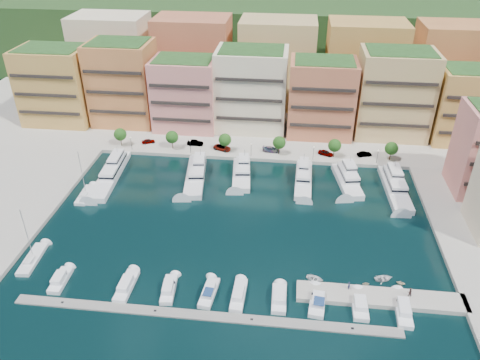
# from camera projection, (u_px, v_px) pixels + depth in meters

# --- Properties ---
(ground) EXTENTS (400.00, 400.00, 0.00)m
(ground) POSITION_uv_depth(u_px,v_px,m) (238.00, 221.00, 111.10)
(ground) COLOR black
(ground) RESTS_ON ground
(north_quay) EXTENTS (220.00, 64.00, 2.00)m
(north_quay) POSITION_uv_depth(u_px,v_px,m) (259.00, 118.00, 163.84)
(north_quay) COLOR #9E998E
(north_quay) RESTS_ON ground
(hillside) EXTENTS (240.00, 40.00, 58.00)m
(hillside) POSITION_uv_depth(u_px,v_px,m) (268.00, 74.00, 204.68)
(hillside) COLOR #1A3C18
(hillside) RESTS_ON ground
(south_pontoon) EXTENTS (72.00, 2.20, 0.35)m
(south_pontoon) POSITION_uv_depth(u_px,v_px,m) (203.00, 316.00, 85.87)
(south_pontoon) COLOR gray
(south_pontoon) RESTS_ON ground
(finger_pier) EXTENTS (32.00, 5.00, 2.00)m
(finger_pier) POSITION_uv_depth(u_px,v_px,m) (380.00, 300.00, 89.41)
(finger_pier) COLOR #9E998E
(finger_pier) RESTS_ON ground
(apartment_0) EXTENTS (22.00, 16.50, 24.80)m
(apartment_0) POSITION_uv_depth(u_px,v_px,m) (57.00, 85.00, 153.28)
(apartment_0) COLOR tan
(apartment_0) RESTS_ON north_quay
(apartment_1) EXTENTS (20.00, 16.50, 26.80)m
(apartment_1) POSITION_uv_depth(u_px,v_px,m) (123.00, 83.00, 152.29)
(apartment_1) COLOR #D78647
(apartment_1) RESTS_ON north_quay
(apartment_2) EXTENTS (20.00, 15.50, 22.80)m
(apartment_2) POSITION_uv_depth(u_px,v_px,m) (186.00, 94.00, 149.54)
(apartment_2) COLOR #DD877B
(apartment_2) RESTS_ON north_quay
(apartment_3) EXTENTS (22.00, 16.50, 25.80)m
(apartment_3) POSITION_uv_depth(u_px,v_px,m) (251.00, 90.00, 148.40)
(apartment_3) COLOR #F4E8BD
(apartment_3) RESTS_ON north_quay
(apartment_4) EXTENTS (20.00, 15.50, 23.80)m
(apartment_4) POSITION_uv_depth(u_px,v_px,m) (321.00, 98.00, 145.04)
(apartment_4) COLOR #CB734C
(apartment_4) RESTS_ON north_quay
(apartment_5) EXTENTS (22.00, 16.50, 26.80)m
(apartment_5) POSITION_uv_depth(u_px,v_px,m) (394.00, 94.00, 143.79)
(apartment_5) COLOR tan
(apartment_5) RESTS_ON north_quay
(apartment_6) EXTENTS (20.00, 15.50, 22.80)m
(apartment_6) POSITION_uv_depth(u_px,v_px,m) (468.00, 105.00, 140.95)
(apartment_6) COLOR tan
(apartment_6) RESTS_ON north_quay
(backblock_0) EXTENTS (26.00, 18.00, 30.00)m
(backblock_0) POSITION_uv_depth(u_px,v_px,m) (113.00, 57.00, 171.23)
(backblock_0) COLOR #F4E8BD
(backblock_0) RESTS_ON north_quay
(backblock_1) EXTENTS (26.00, 18.00, 30.00)m
(backblock_1) POSITION_uv_depth(u_px,v_px,m) (194.00, 60.00, 168.26)
(backblock_1) COLOR #CB734C
(backblock_1) RESTS_ON north_quay
(backblock_2) EXTENTS (26.00, 18.00, 30.00)m
(backblock_2) POSITION_uv_depth(u_px,v_px,m) (277.00, 63.00, 165.30)
(backblock_2) COLOR tan
(backblock_2) RESTS_ON north_quay
(backblock_3) EXTENTS (26.00, 18.00, 30.00)m
(backblock_3) POSITION_uv_depth(u_px,v_px,m) (363.00, 66.00, 162.33)
(backblock_3) COLOR tan
(backblock_3) RESTS_ON north_quay
(backblock_4) EXTENTS (26.00, 18.00, 30.00)m
(backblock_4) POSITION_uv_depth(u_px,v_px,m) (453.00, 69.00, 159.37)
(backblock_4) COLOR #D78647
(backblock_4) RESTS_ON north_quay
(tree_0) EXTENTS (3.80, 3.80, 5.65)m
(tree_0) POSITION_uv_depth(u_px,v_px,m) (120.00, 134.00, 141.10)
(tree_0) COLOR #473323
(tree_0) RESTS_ON north_quay
(tree_1) EXTENTS (3.80, 3.80, 5.65)m
(tree_1) POSITION_uv_depth(u_px,v_px,m) (172.00, 137.00, 139.52)
(tree_1) COLOR #473323
(tree_1) RESTS_ON north_quay
(tree_2) EXTENTS (3.80, 3.80, 5.65)m
(tree_2) POSITION_uv_depth(u_px,v_px,m) (225.00, 140.00, 137.94)
(tree_2) COLOR #473323
(tree_2) RESTS_ON north_quay
(tree_3) EXTENTS (3.80, 3.80, 5.65)m
(tree_3) POSITION_uv_depth(u_px,v_px,m) (279.00, 143.00, 136.36)
(tree_3) COLOR #473323
(tree_3) RESTS_ON north_quay
(tree_4) EXTENTS (3.80, 3.80, 5.65)m
(tree_4) POSITION_uv_depth(u_px,v_px,m) (335.00, 146.00, 134.78)
(tree_4) COLOR #473323
(tree_4) RESTS_ON north_quay
(tree_5) EXTENTS (3.80, 3.80, 5.65)m
(tree_5) POSITION_uv_depth(u_px,v_px,m) (391.00, 148.00, 133.19)
(tree_5) COLOR #473323
(tree_5) RESTS_ON north_quay
(lamppost_0) EXTENTS (0.30, 0.30, 4.20)m
(lamppost_0) POSITION_uv_depth(u_px,v_px,m) (131.00, 141.00, 139.22)
(lamppost_0) COLOR black
(lamppost_0) RESTS_ON north_quay
(lamppost_1) EXTENTS (0.30, 0.30, 4.20)m
(lamppost_1) POSITION_uv_depth(u_px,v_px,m) (190.00, 144.00, 137.44)
(lamppost_1) COLOR black
(lamppost_1) RESTS_ON north_quay
(lamppost_2) EXTENTS (0.30, 0.30, 4.20)m
(lamppost_2) POSITION_uv_depth(u_px,v_px,m) (251.00, 148.00, 135.66)
(lamppost_2) COLOR black
(lamppost_2) RESTS_ON north_quay
(lamppost_3) EXTENTS (0.30, 0.30, 4.20)m
(lamppost_3) POSITION_uv_depth(u_px,v_px,m) (314.00, 151.00, 133.89)
(lamppost_3) COLOR black
(lamppost_3) RESTS_ON north_quay
(lamppost_4) EXTENTS (0.30, 0.30, 4.20)m
(lamppost_4) POSITION_uv_depth(u_px,v_px,m) (378.00, 154.00, 132.11)
(lamppost_4) COLOR black
(lamppost_4) RESTS_ON north_quay
(yacht_0) EXTENTS (6.32, 25.88, 7.30)m
(yacht_0) POSITION_uv_depth(u_px,v_px,m) (112.00, 172.00, 128.85)
(yacht_0) COLOR white
(yacht_0) RESTS_ON ground
(yacht_2) EXTENTS (7.39, 21.97, 7.30)m
(yacht_2) POSITION_uv_depth(u_px,v_px,m) (196.00, 173.00, 128.14)
(yacht_2) COLOR white
(yacht_2) RESTS_ON ground
(yacht_3) EXTENTS (6.28, 17.11, 7.30)m
(yacht_3) POSITION_uv_depth(u_px,v_px,m) (242.00, 172.00, 128.78)
(yacht_3) COLOR white
(yacht_3) RESTS_ON ground
(yacht_4) EXTENTS (4.82, 19.04, 7.30)m
(yacht_4) POSITION_uv_depth(u_px,v_px,m) (304.00, 178.00, 126.27)
(yacht_4) COLOR white
(yacht_4) RESTS_ON ground
(yacht_5) EXTENTS (7.61, 17.75, 7.30)m
(yacht_5) POSITION_uv_depth(u_px,v_px,m) (347.00, 178.00, 125.78)
(yacht_5) COLOR white
(yacht_5) RESTS_ON ground
(yacht_6) EXTENTS (5.97, 22.23, 7.30)m
(yacht_6) POSITION_uv_depth(u_px,v_px,m) (395.00, 185.00, 122.70)
(yacht_6) COLOR white
(yacht_6) RESTS_ON ground
(cruiser_0) EXTENTS (2.77, 7.28, 2.55)m
(cruiser_0) POSITION_uv_depth(u_px,v_px,m) (60.00, 280.00, 93.15)
(cruiser_0) COLOR white
(cruiser_0) RESTS_ON ground
(cruiser_2) EXTENTS (2.79, 8.87, 2.55)m
(cruiser_2) POSITION_uv_depth(u_px,v_px,m) (126.00, 286.00, 91.79)
(cruiser_2) COLOR white
(cruiser_2) RESTS_ON ground
(cruiser_3) EXTENTS (3.07, 7.82, 2.55)m
(cruiser_3) POSITION_uv_depth(u_px,v_px,m) (169.00, 290.00, 90.96)
(cruiser_3) COLOR white
(cruiser_3) RESTS_ON ground
(cruiser_4) EXTENTS (3.20, 8.07, 2.66)m
(cruiser_4) POSITION_uv_depth(u_px,v_px,m) (209.00, 293.00, 90.15)
(cruiser_4) COLOR white
(cruiser_4) RESTS_ON ground
(cruiser_5) EXTENTS (2.69, 8.41, 2.55)m
(cruiser_5) POSITION_uv_depth(u_px,v_px,m) (239.00, 295.00, 89.60)
(cruiser_5) COLOR white
(cruiser_5) RESTS_ON ground
(cruiser_6) EXTENTS (2.84, 7.38, 2.55)m
(cruiser_6) POSITION_uv_depth(u_px,v_px,m) (279.00, 299.00, 88.84)
(cruiser_6) COLOR white
(cruiser_6) RESTS_ON ground
(cruiser_7) EXTENTS (3.66, 7.96, 2.66)m
(cruiser_7) POSITION_uv_depth(u_px,v_px,m) (317.00, 302.00, 88.10)
(cruiser_7) COLOR white
(cruiser_7) RESTS_ON ground
(cruiser_8) EXTENTS (2.83, 7.36, 2.55)m
(cruiser_8) POSITION_uv_depth(u_px,v_px,m) (360.00, 306.00, 87.35)
(cruiser_8) COLOR white
(cruiser_8) RESTS_ON ground
(cruiser_9) EXTENTS (3.07, 9.19, 2.55)m
(cruiser_9) POSITION_uv_depth(u_px,v_px,m) (403.00, 309.00, 86.56)
(cruiser_9) COLOR white
(cruiser_9) RESTS_ON ground
(sailboat_2) EXTENTS (3.17, 9.12, 13.20)m
(sailboat_2) POSITION_uv_depth(u_px,v_px,m) (85.00, 195.00, 120.26)
(sailboat_2) COLOR white
(sailboat_2) RESTS_ON ground
(sailboat_0) EXTENTS (3.49, 10.29, 13.20)m
(sailboat_0) POSITION_uv_depth(u_px,v_px,m) (32.00, 260.00, 98.83)
(sailboat_0) COLOR white
(sailboat_0) RESTS_ON ground
(tender_0) EXTENTS (4.04, 3.38, 0.72)m
(tender_0) POSITION_uv_depth(u_px,v_px,m) (315.00, 278.00, 93.87)
(tender_0) COLOR white
(tender_0) RESTS_ON ground
(tender_3) EXTENTS (2.09, 1.94, 0.91)m
(tender_3) POSITION_uv_depth(u_px,v_px,m) (401.00, 283.00, 92.67)
(tender_3) COLOR beige
(tender_3) RESTS_ON ground
(tender_2) EXTENTS (4.28, 3.57, 0.76)m
(tender_2) POSITION_uv_depth(u_px,v_px,m) (384.00, 278.00, 93.88)
(tender_2) COLOR white
(tender_2) RESTS_ON ground
(tender_1) EXTENTS (1.61, 1.44, 0.77)m
(tender_1) POSITION_uv_depth(u_px,v_px,m) (366.00, 284.00, 92.58)
(tender_1) COLOR beige
(tender_1) RESTS_ON ground
(car_0) EXTENTS (4.26, 3.05, 1.35)m
(car_0) POSITION_uv_depth(u_px,v_px,m) (148.00, 141.00, 144.10)
(car_0) COLOR gray
(car_0) RESTS_ON north_quay
(car_1) EXTENTS (4.83, 1.70, 1.59)m
(car_1) POSITION_uv_depth(u_px,v_px,m) (195.00, 143.00, 142.81)
(car_1) COLOR gray
(car_1) RESTS_ON north_quay
(car_2) EXTENTS (5.87, 4.19, 1.49)m
(car_2) POSITION_uv_depth(u_px,v_px,m) (222.00, 148.00, 140.16)
(car_2) COLOR gray
(car_2) RESTS_ON north_quay
(car_3) EXTENTS (5.36, 2.52, 1.51)m
(car_3) POSITION_uv_depth(u_px,v_px,m) (271.00, 149.00, 139.21)
(car_3) COLOR gray
(car_3) RESTS_ON north_quay
(car_4) EXTENTS (4.80, 3.44, 1.52)m
(car_4) POSITION_uv_depth(u_px,v_px,m) (326.00, 153.00, 137.30)
(car_4) COLOR gray
(car_4) RESTS_ON north_quay
(car_5) EXTENTS (4.47, 2.70, 1.39)m
(car_5) POSITION_uv_depth(u_px,v_px,m) (364.00, 154.00, 136.77)
(car_5) COLOR gray
(car_5) RESTS_ON north_quay
(person_0) EXTENTS (0.64, 0.77, 1.82)m
(person_0) POSITION_uv_depth(u_px,v_px,m) (349.00, 285.00, 89.99)
(person_0) COLOR #232546
(person_0) RESTS_ON finger_pier
(person_1) EXTENTS (0.97, 0.79, 1.88)m
(person_1) POSITION_uv_depth(u_px,v_px,m) (410.00, 292.00, 88.44)
(person_1) COLOR #452E29
(person_1) RESTS_ON finger_pier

